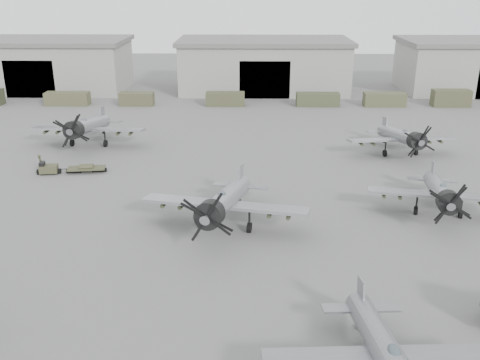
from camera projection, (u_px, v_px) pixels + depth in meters
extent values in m
plane|color=#626260|center=(287.00, 275.00, 35.16)|extent=(220.00, 220.00, 0.00)
cube|color=gray|center=(44.00, 66.00, 92.27)|extent=(28.00, 14.00, 8.00)
cube|color=#61615C|center=(41.00, 41.00, 90.72)|extent=(29.00, 14.80, 0.70)
cube|color=black|center=(30.00, 79.00, 86.26)|extent=(8.12, 0.40, 6.00)
cube|color=gray|center=(264.00, 67.00, 91.71)|extent=(28.00, 14.00, 8.00)
cube|color=#61615C|center=(264.00, 41.00, 90.16)|extent=(29.00, 14.80, 0.70)
cube|color=black|center=(265.00, 80.00, 85.70)|extent=(8.12, 0.40, 6.00)
cube|color=#494930|center=(67.00, 99.00, 82.01)|extent=(6.67, 2.20, 1.96)
cube|color=#46452D|center=(137.00, 99.00, 81.85)|extent=(5.15, 2.20, 1.97)
cube|color=#42432C|center=(225.00, 99.00, 81.64)|extent=(5.89, 2.20, 2.03)
cube|color=#3D412A|center=(318.00, 99.00, 81.44)|extent=(6.49, 2.20, 1.97)
cube|color=#474930|center=(384.00, 99.00, 81.28)|extent=(6.25, 2.20, 2.03)
cube|color=#42432C|center=(451.00, 98.00, 81.05)|extent=(5.61, 2.20, 2.51)
cylinder|color=gray|center=(383.00, 347.00, 25.24)|extent=(1.86, 9.83, 2.88)
cube|color=gray|center=(386.00, 358.00, 24.80)|extent=(11.60, 2.59, 0.52)
cube|color=gray|center=(361.00, 293.00, 29.23)|extent=(0.19, 1.54, 1.84)
ellipsoid|color=#3F4C54|center=(394.00, 353.00, 23.57)|extent=(0.61, 1.13, 0.52)
cylinder|color=black|center=(359.00, 328.00, 29.70)|extent=(0.12, 0.30, 0.29)
cylinder|color=gray|center=(227.00, 198.00, 41.55)|extent=(3.80, 11.05, 3.23)
cylinder|color=black|center=(210.00, 215.00, 36.85)|extent=(2.26, 2.01, 2.15)
cube|color=gray|center=(225.00, 205.00, 41.08)|extent=(13.12, 4.93, 0.58)
cube|color=gray|center=(241.00, 175.00, 45.92)|extent=(0.48, 1.71, 2.07)
ellipsoid|color=#3F4C54|center=(221.00, 195.00, 39.71)|extent=(0.87, 1.34, 0.58)
cylinder|color=black|center=(200.00, 223.00, 41.89)|extent=(0.46, 0.87, 0.83)
cylinder|color=black|center=(249.00, 228.00, 41.07)|extent=(0.46, 0.87, 0.83)
cylinder|color=black|center=(240.00, 201.00, 46.45)|extent=(0.19, 0.35, 0.33)
cylinder|color=gray|center=(439.00, 190.00, 43.92)|extent=(3.16, 9.82, 2.87)
cylinder|color=black|center=(449.00, 202.00, 39.73)|extent=(1.98, 1.75, 1.91)
cube|color=gray|center=(440.00, 195.00, 43.50)|extent=(11.65, 4.12, 0.52)
cube|color=gray|center=(433.00, 171.00, 47.82)|extent=(0.39, 1.52, 1.83)
ellipsoid|color=#3F4C54|center=(443.00, 187.00, 42.28)|extent=(0.75, 1.18, 0.51)
cylinder|color=black|center=(416.00, 211.00, 44.18)|extent=(0.39, 0.77, 0.73)
cylinder|color=black|center=(460.00, 214.00, 43.53)|extent=(0.39, 0.77, 0.73)
cylinder|color=black|center=(430.00, 193.00, 48.29)|extent=(0.16, 0.31, 0.29)
cylinder|color=gray|center=(89.00, 125.00, 62.08)|extent=(2.14, 11.12, 3.26)
cylinder|color=black|center=(74.00, 130.00, 57.24)|extent=(2.06, 1.75, 2.17)
cube|color=gray|center=(88.00, 129.00, 61.59)|extent=(13.13, 2.98, 0.59)
cube|color=gray|center=(102.00, 114.00, 66.59)|extent=(0.22, 1.74, 2.08)
ellipsoid|color=#3F4C54|center=(84.00, 121.00, 60.19)|extent=(0.69, 1.28, 0.58)
cylinder|color=black|center=(72.00, 143.00, 62.11)|extent=(0.34, 0.85, 0.83)
cylinder|color=black|center=(105.00, 144.00, 61.86)|extent=(0.34, 0.85, 0.83)
cylinder|color=black|center=(103.00, 132.00, 67.12)|extent=(0.14, 0.34, 0.33)
cylinder|color=gray|center=(399.00, 136.00, 58.86)|extent=(2.68, 10.02, 2.92)
cylinder|color=black|center=(417.00, 141.00, 54.53)|extent=(1.96, 1.70, 1.95)
cube|color=gray|center=(401.00, 139.00, 58.42)|extent=(11.86, 3.57, 0.53)
cube|color=gray|center=(385.00, 124.00, 62.89)|extent=(0.31, 1.56, 1.87)
ellipsoid|color=#3F4C54|center=(406.00, 132.00, 57.17)|extent=(0.70, 1.19, 0.52)
cylinder|color=black|center=(385.00, 153.00, 58.59)|extent=(0.36, 0.78, 0.75)
cylinder|color=black|center=(416.00, 152.00, 58.97)|extent=(0.36, 0.78, 0.75)
cylinder|color=black|center=(384.00, 142.00, 63.37)|extent=(0.15, 0.31, 0.30)
cube|color=#3E3F29|center=(49.00, 169.00, 53.22)|extent=(1.86, 1.29, 0.77)
cube|color=black|center=(42.00, 164.00, 52.98)|extent=(0.60, 0.92, 0.48)
cylinder|color=black|center=(49.00, 171.00, 53.32)|extent=(1.22, 0.69, 0.54)
cylinder|color=black|center=(62.00, 169.00, 53.39)|extent=(1.16, 0.23, 0.08)
cube|color=#3E3F29|center=(86.00, 168.00, 53.66)|extent=(3.81, 1.84, 0.17)
cylinder|color=black|center=(87.00, 170.00, 53.75)|extent=(1.49, 0.62, 0.42)
cylinder|color=#3E3F29|center=(86.00, 166.00, 53.60)|extent=(1.38, 0.49, 0.31)
imported|color=#3B3F29|center=(41.00, 163.00, 53.94)|extent=(0.56, 0.71, 1.71)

